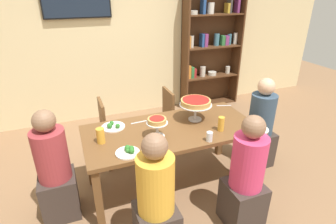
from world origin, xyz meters
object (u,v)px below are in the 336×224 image
at_px(salad_plate_far_diner, 258,128).
at_px(diner_head_west, 55,174).
at_px(deep_dish_pizza_stand, 196,103).
at_px(water_glass_clear_near, 209,137).
at_px(diner_head_east, 260,129).
at_px(chair_far_left, 113,129).
at_px(beer_glass_amber_tall, 221,124).
at_px(dining_table, 171,136).
at_px(bookshelf, 211,45).
at_px(chair_far_right, 176,116).
at_px(cutlery_knife_near, 139,122).
at_px(personal_pizza_stand, 157,123).
at_px(diner_near_left, 156,205).
at_px(beer_glass_amber_short, 101,136).
at_px(cutlery_fork_near, 224,106).
at_px(diner_near_right, 245,181).
at_px(salad_plate_near_diner, 129,151).
at_px(salad_plate_spare, 113,126).

bearing_deg(salad_plate_far_diner, diner_head_west, 170.27).
bearing_deg(deep_dish_pizza_stand, water_glass_clear_near, -99.38).
distance_m(diner_head_east, deep_dish_pizza_stand, 0.98).
xyz_separation_m(chair_far_left, beer_glass_amber_tall, (0.97, -0.92, 0.33)).
bearing_deg(chair_far_left, dining_table, 36.29).
xyz_separation_m(bookshelf, water_glass_clear_near, (-1.33, -2.38, -0.34)).
relative_size(chair_far_right, cutlery_knife_near, 4.83).
height_order(chair_far_right, deep_dish_pizza_stand, deep_dish_pizza_stand).
height_order(dining_table, salad_plate_far_diner, salad_plate_far_diner).
xyz_separation_m(bookshelf, diner_head_west, (-2.76, -2.02, -0.64)).
distance_m(dining_table, personal_pizza_stand, 0.33).
bearing_deg(bookshelf, diner_head_west, -143.82).
relative_size(diner_near_left, cutlery_knife_near, 6.39).
height_order(personal_pizza_stand, beer_glass_amber_tall, personal_pizza_stand).
bearing_deg(personal_pizza_stand, water_glass_clear_near, -30.11).
distance_m(dining_table, water_glass_clear_near, 0.46).
height_order(beer_glass_amber_short, cutlery_fork_near, beer_glass_amber_short).
relative_size(chair_far_left, cutlery_knife_near, 4.83).
distance_m(diner_near_right, beer_glass_amber_tall, 0.62).
distance_m(deep_dish_pizza_stand, cutlery_fork_near, 0.59).
relative_size(bookshelf, salad_plate_near_diner, 10.13).
bearing_deg(water_glass_clear_near, salad_plate_near_diner, 174.53).
bearing_deg(bookshelf, diner_near_left, -126.09).
xyz_separation_m(diner_near_left, salad_plate_near_diner, (-0.10, 0.44, 0.27)).
xyz_separation_m(diner_head_east, deep_dish_pizza_stand, (-0.86, 0.09, 0.45)).
bearing_deg(chair_far_right, cutlery_knife_near, -52.73).
bearing_deg(beer_glass_amber_tall, deep_dish_pizza_stand, 113.20).
bearing_deg(beer_glass_amber_tall, diner_head_west, 172.51).
xyz_separation_m(diner_near_right, beer_glass_amber_short, (-1.16, 0.73, 0.32)).
xyz_separation_m(diner_head_west, chair_far_right, (1.56, 0.76, -0.01)).
height_order(diner_near_right, chair_far_right, diner_near_right).
xyz_separation_m(personal_pizza_stand, salad_plate_spare, (-0.37, 0.35, -0.14)).
bearing_deg(dining_table, cutlery_knife_near, 136.84).
distance_m(deep_dish_pizza_stand, beer_glass_amber_tall, 0.37).
relative_size(bookshelf, diner_head_east, 1.92).
height_order(diner_head_east, deep_dish_pizza_stand, diner_head_east).
relative_size(salad_plate_far_diner, beer_glass_amber_tall, 1.37).
height_order(dining_table, diner_near_right, diner_near_right).
height_order(salad_plate_spare, cutlery_fork_near, salad_plate_spare).
height_order(diner_head_west, deep_dish_pizza_stand, diner_head_west).
bearing_deg(water_glass_clear_near, beer_glass_amber_short, 160.35).
bearing_deg(personal_pizza_stand, chair_far_right, 56.88).
bearing_deg(dining_table, personal_pizza_stand, -151.32).
height_order(deep_dish_pizza_stand, beer_glass_amber_tall, deep_dish_pizza_stand).
xyz_separation_m(dining_table, diner_near_right, (0.43, -0.74, -0.16)).
bearing_deg(salad_plate_near_diner, salad_plate_spare, 94.15).
height_order(chair_far_left, salad_plate_spare, chair_far_left).
distance_m(chair_far_right, salad_plate_far_diner, 1.23).
relative_size(beer_glass_amber_tall, beer_glass_amber_short, 1.01).
bearing_deg(salad_plate_far_diner, beer_glass_amber_short, 167.89).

